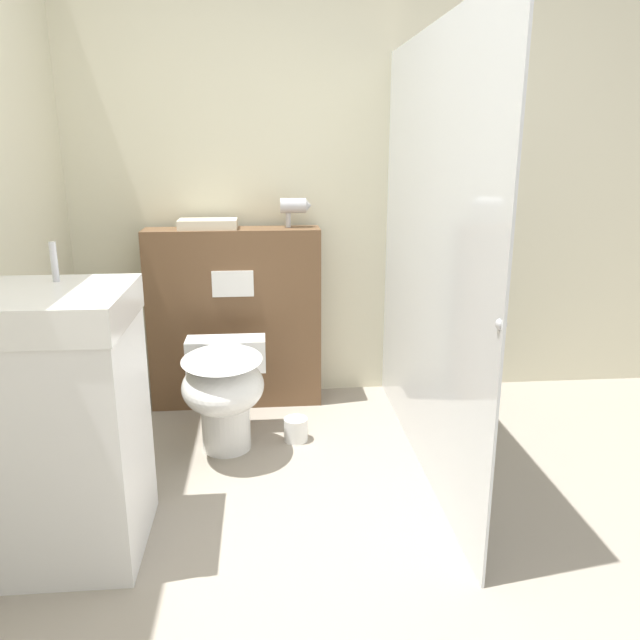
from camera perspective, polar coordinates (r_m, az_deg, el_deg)
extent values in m
plane|color=#9E9384|center=(2.19, 2.96, -25.21)|extent=(12.00, 12.00, 0.00)
cube|color=beige|center=(3.56, -1.10, 12.84)|extent=(8.00, 0.06, 2.50)
cube|color=brown|center=(3.50, -7.76, 0.16)|extent=(0.94, 0.21, 1.00)
cube|color=white|center=(3.34, -7.98, 3.29)|extent=(0.22, 0.01, 0.14)
cube|color=silver|center=(2.75, 9.80, 5.47)|extent=(0.01, 1.81, 1.90)
sphere|color=#B2B2B7|center=(1.94, 16.22, -0.37)|extent=(0.04, 0.04, 0.04)
cylinder|color=white|center=(3.08, -8.61, -8.70)|extent=(0.23, 0.23, 0.33)
ellipsoid|color=white|center=(2.93, -8.85, -5.97)|extent=(0.38, 0.47, 0.24)
ellipsoid|color=white|center=(2.88, -8.96, -3.58)|extent=(0.37, 0.46, 0.02)
cube|color=white|center=(3.18, -8.58, -3.08)|extent=(0.40, 0.15, 0.16)
cube|color=white|center=(2.42, -22.55, -10.22)|extent=(0.53, 0.52, 0.85)
cube|color=white|center=(2.26, -23.84, 0.95)|extent=(0.54, 0.53, 0.12)
cylinder|color=silver|center=(2.36, -23.13, 4.91)|extent=(0.02, 0.02, 0.14)
cylinder|color=#B7B7BC|center=(3.42, -2.48, 10.41)|extent=(0.14, 0.08, 0.08)
cone|color=#B7B7BC|center=(3.42, -1.05, 10.43)|extent=(0.03, 0.07, 0.07)
cylinder|color=#B7B7BC|center=(3.42, -2.93, 9.36)|extent=(0.03, 0.03, 0.11)
cube|color=beige|center=(3.41, -10.21, 8.63)|extent=(0.31, 0.17, 0.05)
cylinder|color=white|center=(3.17, -2.22, -9.96)|extent=(0.12, 0.12, 0.12)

